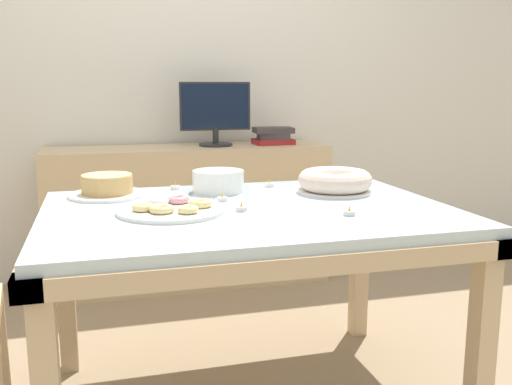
{
  "coord_description": "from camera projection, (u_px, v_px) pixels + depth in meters",
  "views": [
    {
      "loc": [
        -0.5,
        -1.94,
        1.2
      ],
      "look_at": [
        0.02,
        -0.04,
        0.83
      ],
      "focal_mm": 40.0,
      "sensor_mm": 36.0,
      "label": 1
    }
  ],
  "objects": [
    {
      "name": "dining_table",
      "position": [
        248.0,
        232.0,
        2.06
      ],
      "size": [
        1.47,
        1.04,
        0.77
      ],
      "color": "silver",
      "rests_on": "ground"
    },
    {
      "name": "sideboard",
      "position": [
        189.0,
        216.0,
        3.46
      ],
      "size": [
        1.66,
        0.44,
        0.84
      ],
      "color": "#D1B284",
      "rests_on": "ground"
    },
    {
      "name": "tealight_near_front",
      "position": [
        222.0,
        199.0,
        2.15
      ],
      "size": [
        0.04,
        0.04,
        0.04
      ],
      "color": "silver",
      "rests_on": "dining_table"
    },
    {
      "name": "plate_stack",
      "position": [
        218.0,
        181.0,
        2.33
      ],
      "size": [
        0.21,
        0.21,
        0.09
      ],
      "color": "white",
      "rests_on": "dining_table"
    },
    {
      "name": "cake_chocolate_round",
      "position": [
        107.0,
        187.0,
        2.24
      ],
      "size": [
        0.31,
        0.31,
        0.09
      ],
      "color": "white",
      "rests_on": "dining_table"
    },
    {
      "name": "computer_monitor",
      "position": [
        215.0,
        114.0,
        3.39
      ],
      "size": [
        0.42,
        0.2,
        0.38
      ],
      "color": "#262628",
      "rests_on": "sideboard"
    },
    {
      "name": "tealight_right_edge",
      "position": [
        175.0,
        187.0,
        2.39
      ],
      "size": [
        0.04,
        0.04,
        0.04
      ],
      "color": "silver",
      "rests_on": "dining_table"
    },
    {
      "name": "wall_back",
      "position": [
        179.0,
        69.0,
        3.58
      ],
      "size": [
        8.0,
        0.1,
        2.6
      ],
      "primitive_type": "cube",
      "color": "silver",
      "rests_on": "ground"
    },
    {
      "name": "tealight_near_cakes",
      "position": [
        241.0,
        208.0,
        1.98
      ],
      "size": [
        0.04,
        0.04,
        0.04
      ],
      "color": "silver",
      "rests_on": "dining_table"
    },
    {
      "name": "tealight_centre",
      "position": [
        269.0,
        185.0,
        2.45
      ],
      "size": [
        0.04,
        0.04,
        0.04
      ],
      "color": "silver",
      "rests_on": "dining_table"
    },
    {
      "name": "cake_golden_bundt",
      "position": [
        335.0,
        181.0,
        2.31
      ],
      "size": [
        0.3,
        0.3,
        0.09
      ],
      "color": "white",
      "rests_on": "dining_table"
    },
    {
      "name": "pastry_platter",
      "position": [
        172.0,
        208.0,
        1.96
      ],
      "size": [
        0.38,
        0.38,
        0.04
      ],
      "color": "white",
      "rests_on": "dining_table"
    },
    {
      "name": "tealight_left_edge",
      "position": [
        349.0,
        213.0,
        1.91
      ],
      "size": [
        0.04,
        0.04,
        0.04
      ],
      "color": "silver",
      "rests_on": "dining_table"
    },
    {
      "name": "book_stack",
      "position": [
        273.0,
        136.0,
        3.51
      ],
      "size": [
        0.24,
        0.18,
        0.1
      ],
      "color": "maroon",
      "rests_on": "sideboard"
    }
  ]
}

